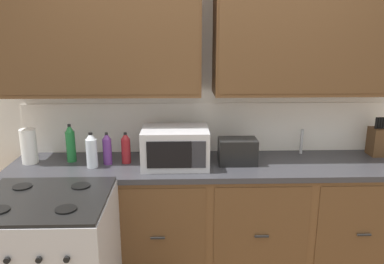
{
  "coord_description": "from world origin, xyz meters",
  "views": [
    {
      "loc": [
        -0.19,
        -2.4,
        1.88
      ],
      "look_at": [
        -0.12,
        0.27,
        1.17
      ],
      "focal_mm": 35.76,
      "sensor_mm": 36.0,
      "label": 1
    }
  ],
  "objects_px": {
    "microwave": "(175,147)",
    "toaster": "(237,151)",
    "bottle_red": "(126,148)",
    "bottle_green": "(71,143)",
    "bottle_violet": "(107,149)",
    "bottle_clear": "(92,150)",
    "paper_towel_roll": "(29,146)",
    "knife_block": "(377,141)"
  },
  "relations": [
    {
      "from": "microwave",
      "to": "toaster",
      "type": "xyz_separation_m",
      "value": [
        0.46,
        0.02,
        -0.04
      ]
    },
    {
      "from": "microwave",
      "to": "bottle_clear",
      "type": "distance_m",
      "value": 0.6
    },
    {
      "from": "bottle_red",
      "to": "bottle_green",
      "type": "distance_m",
      "value": 0.42
    },
    {
      "from": "bottle_clear",
      "to": "bottle_red",
      "type": "bearing_deg",
      "value": 20.42
    },
    {
      "from": "microwave",
      "to": "bottle_green",
      "type": "distance_m",
      "value": 0.8
    },
    {
      "from": "toaster",
      "to": "bottle_violet",
      "type": "xyz_separation_m",
      "value": [
        -0.96,
        0.02,
        0.02
      ]
    },
    {
      "from": "paper_towel_roll",
      "to": "bottle_green",
      "type": "bearing_deg",
      "value": 5.31
    },
    {
      "from": "toaster",
      "to": "bottle_green",
      "type": "distance_m",
      "value": 1.25
    },
    {
      "from": "microwave",
      "to": "bottle_green",
      "type": "xyz_separation_m",
      "value": [
        -0.79,
        0.11,
        0.0
      ]
    },
    {
      "from": "knife_block",
      "to": "paper_towel_roll",
      "type": "relative_size",
      "value": 1.19
    },
    {
      "from": "knife_block",
      "to": "bottle_red",
      "type": "bearing_deg",
      "value": -176.22
    },
    {
      "from": "bottle_red",
      "to": "bottle_violet",
      "type": "bearing_deg",
      "value": -171.46
    },
    {
      "from": "paper_towel_roll",
      "to": "knife_block",
      "type": "bearing_deg",
      "value": 2.32
    },
    {
      "from": "paper_towel_roll",
      "to": "toaster",
      "type": "bearing_deg",
      "value": -2.22
    },
    {
      "from": "knife_block",
      "to": "bottle_violet",
      "type": "xyz_separation_m",
      "value": [
        -2.1,
        -0.15,
        0.0
      ]
    },
    {
      "from": "microwave",
      "to": "bottle_clear",
      "type": "height_order",
      "value": "microwave"
    },
    {
      "from": "microwave",
      "to": "bottle_clear",
      "type": "xyz_separation_m",
      "value": [
        -0.6,
        -0.02,
        -0.01
      ]
    },
    {
      "from": "microwave",
      "to": "bottle_violet",
      "type": "distance_m",
      "value": 0.51
    },
    {
      "from": "knife_block",
      "to": "bottle_clear",
      "type": "bearing_deg",
      "value": -174.37
    },
    {
      "from": "microwave",
      "to": "knife_block",
      "type": "bearing_deg",
      "value": 6.92
    },
    {
      "from": "paper_towel_roll",
      "to": "bottle_violet",
      "type": "height_order",
      "value": "paper_towel_roll"
    },
    {
      "from": "paper_towel_roll",
      "to": "bottle_red",
      "type": "relative_size",
      "value": 1.11
    },
    {
      "from": "paper_towel_roll",
      "to": "bottle_red",
      "type": "bearing_deg",
      "value": -1.67
    },
    {
      "from": "paper_towel_roll",
      "to": "bottle_clear",
      "type": "bearing_deg",
      "value": -12.48
    },
    {
      "from": "toaster",
      "to": "paper_towel_roll",
      "type": "relative_size",
      "value": 1.08
    },
    {
      "from": "knife_block",
      "to": "toaster",
      "type": "bearing_deg",
      "value": -171.53
    },
    {
      "from": "bottle_violet",
      "to": "bottle_red",
      "type": "xyz_separation_m",
      "value": [
        0.13,
        0.02,
        -0.0
      ]
    },
    {
      "from": "microwave",
      "to": "bottle_green",
      "type": "bearing_deg",
      "value": 171.87
    },
    {
      "from": "microwave",
      "to": "bottle_violet",
      "type": "height_order",
      "value": "microwave"
    },
    {
      "from": "toaster",
      "to": "bottle_red",
      "type": "distance_m",
      "value": 0.83
    },
    {
      "from": "knife_block",
      "to": "bottle_red",
      "type": "xyz_separation_m",
      "value": [
        -1.96,
        -0.13,
        -0.0
      ]
    },
    {
      "from": "microwave",
      "to": "toaster",
      "type": "bearing_deg",
      "value": 3.05
    },
    {
      "from": "microwave",
      "to": "bottle_green",
      "type": "height_order",
      "value": "bottle_green"
    },
    {
      "from": "bottle_violet",
      "to": "bottle_clear",
      "type": "bearing_deg",
      "value": -146.04
    },
    {
      "from": "bottle_clear",
      "to": "bottle_violet",
      "type": "xyz_separation_m",
      "value": [
        0.1,
        0.07,
        -0.01
      ]
    },
    {
      "from": "toaster",
      "to": "bottle_violet",
      "type": "height_order",
      "value": "bottle_violet"
    },
    {
      "from": "bottle_violet",
      "to": "microwave",
      "type": "bearing_deg",
      "value": -4.94
    },
    {
      "from": "bottle_violet",
      "to": "bottle_red",
      "type": "bearing_deg",
      "value": 8.54
    },
    {
      "from": "knife_block",
      "to": "paper_towel_roll",
      "type": "bearing_deg",
      "value": -177.68
    },
    {
      "from": "toaster",
      "to": "bottle_clear",
      "type": "bearing_deg",
      "value": -177.43
    },
    {
      "from": "knife_block",
      "to": "paper_towel_roll",
      "type": "xyz_separation_m",
      "value": [
        -2.68,
        -0.11,
        0.01
      ]
    },
    {
      "from": "bottle_violet",
      "to": "bottle_green",
      "type": "distance_m",
      "value": 0.29
    }
  ]
}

